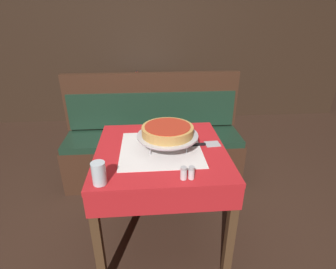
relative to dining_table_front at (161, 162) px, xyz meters
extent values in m
plane|color=#382319|center=(0.00, 0.00, -0.65)|extent=(14.00, 14.00, 0.00)
cube|color=red|center=(0.00, 0.00, 0.09)|extent=(0.84, 0.84, 0.03)
cube|color=white|center=(0.00, 0.00, 0.10)|extent=(0.52, 0.52, 0.00)
cube|color=red|center=(0.00, 0.00, 0.00)|extent=(0.84, 0.84, 0.14)
cube|color=#4C331E|center=(-0.39, -0.39, -0.29)|extent=(0.05, 0.05, 0.72)
cube|color=#4C331E|center=(0.39, -0.39, -0.29)|extent=(0.05, 0.05, 0.72)
cube|color=#4C331E|center=(-0.39, 0.39, -0.29)|extent=(0.05, 0.05, 0.72)
cube|color=#4C331E|center=(0.39, 0.39, -0.29)|extent=(0.05, 0.05, 0.72)
cube|color=#194799|center=(-0.08, 1.85, 0.08)|extent=(0.84, 0.84, 0.03)
cube|color=white|center=(-0.08, 1.85, 0.10)|extent=(0.52, 0.52, 0.00)
cube|color=#194799|center=(-0.08, 1.85, 0.00)|extent=(0.84, 0.84, 0.14)
cube|color=#4C331E|center=(-0.47, 1.46, -0.29)|extent=(0.05, 0.05, 0.72)
cube|color=#4C331E|center=(0.31, 1.46, -0.29)|extent=(0.05, 0.05, 0.72)
cube|color=#4C331E|center=(-0.47, 2.24, -0.29)|extent=(0.05, 0.05, 0.72)
cube|color=#4C331E|center=(0.31, 2.24, -0.29)|extent=(0.05, 0.05, 0.72)
cube|color=#3D2316|center=(-0.03, 0.77, -0.43)|extent=(1.69, 0.46, 0.43)
cube|color=#193323|center=(-0.03, 0.77, -0.19)|extent=(1.66, 0.45, 0.06)
cube|color=#3D2316|center=(-0.03, 0.97, 0.12)|extent=(1.69, 0.06, 0.55)
cube|color=#193323|center=(-0.03, 0.93, 0.04)|extent=(1.62, 0.02, 0.35)
cube|color=black|center=(0.00, 2.46, 0.55)|extent=(6.00, 0.04, 2.40)
cylinder|color=#ADADB2|center=(0.04, 0.13, 0.15)|extent=(0.01, 0.01, 0.09)
cylinder|color=#ADADB2|center=(-0.07, -0.07, 0.15)|extent=(0.01, 0.01, 0.09)
cylinder|color=#ADADB2|center=(0.16, -0.07, 0.15)|extent=(0.01, 0.01, 0.09)
cylinder|color=#ADADB2|center=(0.04, -0.01, 0.19)|extent=(0.26, 0.26, 0.01)
cylinder|color=silver|center=(0.04, -0.01, 0.19)|extent=(0.38, 0.38, 0.01)
cylinder|color=silver|center=(0.04, -0.01, 0.20)|extent=(0.39, 0.39, 0.01)
cylinder|color=tan|center=(0.04, -0.01, 0.23)|extent=(0.33, 0.33, 0.06)
cylinder|color=red|center=(0.04, -0.01, 0.26)|extent=(0.29, 0.29, 0.01)
cube|color=#BCBCC1|center=(0.35, 0.04, 0.11)|extent=(0.10, 0.09, 0.00)
cube|color=black|center=(0.21, 0.02, 0.11)|extent=(0.18, 0.03, 0.01)
cylinder|color=silver|center=(-0.34, -0.35, 0.17)|extent=(0.07, 0.07, 0.12)
cylinder|color=silver|center=(0.10, -0.35, 0.13)|extent=(0.04, 0.04, 0.06)
cylinder|color=#B7B7BC|center=(0.10, -0.35, 0.17)|extent=(0.03, 0.03, 0.02)
cylinder|color=silver|center=(0.14, -0.35, 0.13)|extent=(0.03, 0.03, 0.06)
cylinder|color=#B7B7BC|center=(0.14, -0.35, 0.17)|extent=(0.03, 0.03, 0.02)
cube|color=black|center=(-0.20, 1.78, 0.12)|extent=(0.11, 0.11, 0.03)
cylinder|color=black|center=(-0.20, 1.78, 0.19)|extent=(0.01, 0.01, 0.13)
cylinder|color=red|center=(-0.20, 1.82, 0.18)|extent=(0.04, 0.04, 0.10)
cylinder|color=gold|center=(-0.20, 1.75, 0.18)|extent=(0.04, 0.04, 0.10)
camera|label=1|loc=(-0.07, -1.50, 0.92)|focal=28.00mm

